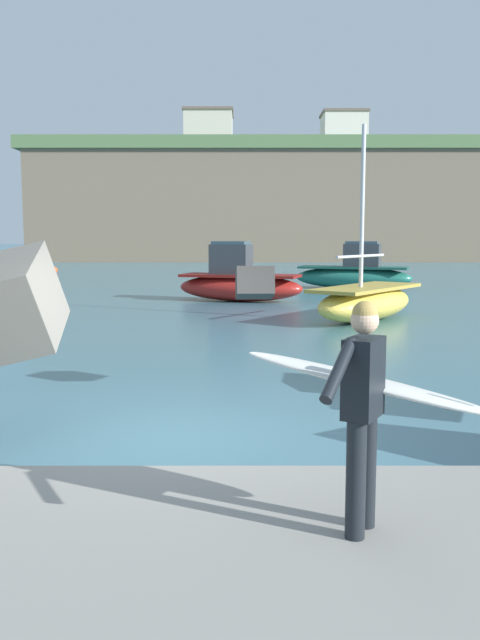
{
  "coord_description": "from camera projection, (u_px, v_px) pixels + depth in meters",
  "views": [
    {
      "loc": [
        0.84,
        -8.25,
        2.49
      ],
      "look_at": [
        0.88,
        0.5,
        1.4
      ],
      "focal_mm": 38.11,
      "sensor_mm": 36.0,
      "label": 1
    }
  ],
  "objects": [
    {
      "name": "boat_near_left",
      "position": [
        363.0,
        302.0,
        19.96
      ],
      "size": [
        4.26,
        4.89,
        5.6
      ],
      "color": "#EAC64C",
      "rests_on": "ground"
    },
    {
      "name": "station_building_central",
      "position": [
        340.0,
        136.0,
        83.22
      ],
      "size": [
        5.46,
        5.57,
        5.72
      ],
      "color": "silver",
      "rests_on": "headland_bluff"
    },
    {
      "name": "breakwater_jetty",
      "position": [
        53.0,
        327.0,
        9.94
      ],
      "size": [
        27.55,
        7.14,
        2.64
      ],
      "color": "#3D3A38",
      "rests_on": "ground"
    },
    {
      "name": "ground_plane",
      "position": [
        170.0,
        436.0,
        8.49
      ],
      "size": [
        400.0,
        400.0,
        0.0
      ],
      "primitive_type": "plane",
      "color": "#42707F"
    },
    {
      "name": "station_building_west",
      "position": [
        206.0,
        137.0,
        86.81
      ],
      "size": [
        6.29,
        7.12,
        6.47
      ],
      "color": "beige",
      "rests_on": "headland_bluff"
    },
    {
      "name": "mooring_buoy_inner",
      "position": [
        51.0,
        270.0,
        44.93
      ],
      "size": [
        0.44,
        0.44,
        0.44
      ],
      "color": "#E54C1E",
      "rests_on": "ground"
    },
    {
      "name": "headland_bluff",
      "position": [
        378.0,
        207.0,
        80.97
      ],
      "size": [
        75.99,
        36.08,
        11.74
      ],
      "color": "#756651",
      "rests_on": "ground"
    },
    {
      "name": "boat_mid_centre",
      "position": [
        351.0,
        273.0,
        31.94
      ],
      "size": [
        5.7,
        3.25,
        2.23
      ],
      "color": "#1E6656",
      "rests_on": "ground"
    },
    {
      "name": "surfer_with_board",
      "position": [
        360.0,
        395.0,
        5.17
      ],
      "size": [
        2.0,
        1.55,
        1.78
      ],
      "color": "black",
      "rests_on": "walkway_path"
    },
    {
      "name": "walkway_path",
      "position": [
        110.0,
        595.0,
        4.5
      ],
      "size": [
        48.0,
        4.4,
        0.24
      ],
      "primitive_type": "cube",
      "color": "gray",
      "rests_on": "ground"
    },
    {
      "name": "boat_mid_left",
      "position": [
        236.0,
        282.0,
        25.87
      ],
      "size": [
        5.15,
        3.04,
        2.28
      ],
      "color": "maroon",
      "rests_on": "ground"
    }
  ]
}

